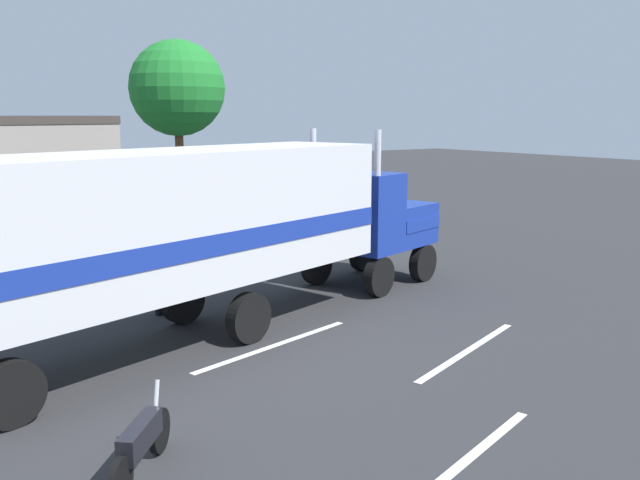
{
  "coord_description": "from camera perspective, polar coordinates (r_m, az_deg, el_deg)",
  "views": [
    {
      "loc": [
        -11.21,
        -15.6,
        4.86
      ],
      "look_at": [
        -1.44,
        -0.84,
        1.6
      ],
      "focal_mm": 38.09,
      "sensor_mm": 36.0,
      "label": 1
    }
  ],
  "objects": [
    {
      "name": "tree_left",
      "position": [
        36.48,
        -11.9,
        12.34
      ],
      "size": [
        4.91,
        4.91,
        8.7
      ],
      "color": "brown",
      "rests_on": "ground_plane"
    },
    {
      "name": "lane_stripe_far",
      "position": [
        10.23,
        11.64,
        -18.1
      ],
      "size": [
        4.25,
        1.46,
        0.01
      ],
      "primitive_type": "cube",
      "rotation": [
        0.0,
        0.0,
        0.3
      ],
      "color": "silver",
      "rests_on": "ground_plane"
    },
    {
      "name": "motorcycle",
      "position": [
        9.88,
        -14.81,
        -16.24
      ],
      "size": [
        1.43,
        1.68,
        1.12
      ],
      "color": "black",
      "rests_on": "ground_plane"
    },
    {
      "name": "semi_truck",
      "position": [
        15.25,
        -8.77,
        1.5
      ],
      "size": [
        14.25,
        6.62,
        4.5
      ],
      "color": "#193399",
      "rests_on": "ground_plane"
    },
    {
      "name": "parked_car",
      "position": [
        29.05,
        -19.07,
        1.83
      ],
      "size": [
        4.72,
        2.92,
        1.57
      ],
      "color": "#234C8C",
      "rests_on": "ground_plane"
    },
    {
      "name": "ground_plane",
      "position": [
        19.82,
        2.15,
        -3.77
      ],
      "size": [
        120.0,
        120.0,
        0.0
      ],
      "primitive_type": "plane",
      "color": "#2D2D30"
    },
    {
      "name": "lane_stripe_mid",
      "position": [
        14.72,
        12.34,
        -9.07
      ],
      "size": [
        4.2,
        1.63,
        0.01
      ],
      "primitive_type": "cube",
      "rotation": [
        0.0,
        0.0,
        0.34
      ],
      "color": "silver",
      "rests_on": "ground_plane"
    },
    {
      "name": "lane_stripe_near",
      "position": [
        14.72,
        -3.86,
        -8.84
      ],
      "size": [
        4.3,
        1.27,
        0.01
      ],
      "primitive_type": "cube",
      "rotation": [
        0.0,
        0.0,
        0.26
      ],
      "color": "silver",
      "rests_on": "ground_plane"
    },
    {
      "name": "person_bystander",
      "position": [
        17.13,
        -13.29,
        -3.24
      ],
      "size": [
        0.34,
        0.45,
        1.63
      ],
      "color": "black",
      "rests_on": "ground_plane"
    }
  ]
}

